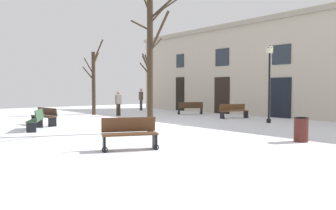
# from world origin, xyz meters

# --- Properties ---
(ground_plane) EXTENTS (37.69, 37.69, 0.00)m
(ground_plane) POSITION_xyz_m (0.00, 0.00, 0.00)
(ground_plane) COLOR white
(building_facade) EXTENTS (23.56, 0.60, 6.42)m
(building_facade) POSITION_xyz_m (0.00, 9.28, 3.26)
(building_facade) COLOR #BCB29E
(building_facade) RESTS_ON ground
(tree_foreground) EXTENTS (2.40, 1.57, 6.10)m
(tree_foreground) POSITION_xyz_m (2.32, -1.06, 3.02)
(tree_foreground) COLOR #382B1E
(tree_foreground) RESTS_ON ground
(tree_near_facade) EXTENTS (2.29, 1.70, 5.01)m
(tree_near_facade) POSITION_xyz_m (-7.50, 1.50, 2.39)
(tree_near_facade) COLOR #382B1E
(tree_near_facade) RESTS_ON ground
(tree_center) EXTENTS (1.85, 2.36, 5.72)m
(tree_center) POSITION_xyz_m (-6.84, 5.75, 2.77)
(tree_center) COLOR #423326
(tree_center) RESTS_ON ground
(streetlamp) EXTENTS (0.30, 0.30, 4.03)m
(streetlamp) POSITION_xyz_m (3.38, 5.85, 2.46)
(streetlamp) COLOR black
(streetlamp) RESTS_ON ground
(litter_bin) EXTENTS (0.49, 0.49, 0.82)m
(litter_bin) POSITION_xyz_m (7.56, 1.24, 0.41)
(litter_bin) COLOR #4C1E19
(litter_bin) RESTS_ON ground
(bench_back_to_back_right) EXTENTS (1.13, 1.66, 0.94)m
(bench_back_to_back_right) POSITION_xyz_m (5.07, -3.95, 0.47)
(bench_back_to_back_right) COLOR #51331E
(bench_back_to_back_right) RESTS_ON ground
(bench_back_to_back_left) EXTENTS (1.84, 1.26, 0.89)m
(bench_back_to_back_left) POSITION_xyz_m (-1.40, -4.42, 0.46)
(bench_back_to_back_left) COLOR #2D4C33
(bench_back_to_back_left) RESTS_ON ground
(bench_near_lamp) EXTENTS (1.28, 1.74, 0.86)m
(bench_near_lamp) POSITION_xyz_m (-3.49, 6.84, 0.46)
(bench_near_lamp) COLOR #3D2819
(bench_near_lamp) RESTS_ON ground
(bench_by_litter_bin) EXTENTS (1.87, 0.69, 0.85)m
(bench_by_litter_bin) POSITION_xyz_m (-3.04, -3.49, 0.45)
(bench_by_litter_bin) COLOR #3D2819
(bench_by_litter_bin) RESTS_ON ground
(bench_far_corner) EXTENTS (1.01, 1.88, 0.85)m
(bench_far_corner) POSITION_xyz_m (0.45, 6.66, 0.45)
(bench_far_corner) COLOR brown
(bench_far_corner) RESTS_ON ground
(person_near_bench) EXTENTS (0.27, 0.41, 1.62)m
(person_near_bench) POSITION_xyz_m (-5.63, 2.30, 0.89)
(person_near_bench) COLOR #2D271E
(person_near_bench) RESTS_ON ground
(person_by_shop_door) EXTENTS (0.37, 0.44, 1.82)m
(person_by_shop_door) POSITION_xyz_m (-9.07, 6.60, 1.03)
(person_by_shop_door) COLOR #403D3A
(person_by_shop_door) RESTS_ON ground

